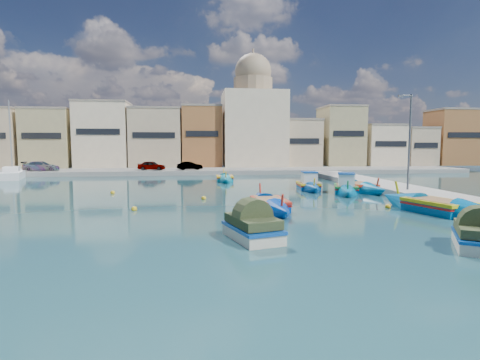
# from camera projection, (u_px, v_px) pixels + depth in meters

# --- Properties ---
(ground) EXTENTS (160.00, 160.00, 0.00)m
(ground) POSITION_uv_depth(u_px,v_px,m) (184.00, 214.00, 22.06)
(ground) COLOR #13303B
(ground) RESTS_ON ground
(east_quay) EXTENTS (4.00, 70.00, 0.50)m
(east_quay) POSITION_uv_depth(u_px,v_px,m) (466.00, 204.00, 24.05)
(east_quay) COLOR gray
(east_quay) RESTS_ON ground
(north_quay) EXTENTS (80.00, 8.00, 0.60)m
(north_quay) POSITION_uv_depth(u_px,v_px,m) (192.00, 171.00, 53.70)
(north_quay) COLOR gray
(north_quay) RESTS_ON ground
(north_townhouses) EXTENTS (83.20, 7.87, 10.19)m
(north_townhouses) POSITION_uv_depth(u_px,v_px,m) (233.00, 139.00, 61.29)
(north_townhouses) COLOR tan
(north_townhouses) RESTS_ON ground
(church_block) EXTENTS (10.00, 10.00, 19.10)m
(church_block) POSITION_uv_depth(u_px,v_px,m) (253.00, 119.00, 61.98)
(church_block) COLOR beige
(church_block) RESTS_ON ground
(quay_street_lamp) EXTENTS (1.18, 0.16, 8.00)m
(quay_street_lamp) POSITION_uv_depth(u_px,v_px,m) (409.00, 141.00, 29.54)
(quay_street_lamp) COLOR #595B60
(quay_street_lamp) RESTS_ON ground
(parked_cars) EXTENTS (23.82, 2.16, 1.31)m
(parked_cars) POSITION_uv_depth(u_px,v_px,m) (109.00, 166.00, 50.87)
(parked_cars) COLOR #4C1919
(parked_cars) RESTS_ON north_quay
(luzzu_turquoise_cabin) EXTENTS (4.49, 8.44, 2.67)m
(luzzu_turquoise_cabin) POSITION_uv_depth(u_px,v_px,m) (346.00, 189.00, 31.90)
(luzzu_turquoise_cabin) COLOR #006DA2
(luzzu_turquoise_cabin) RESTS_ON ground
(luzzu_blue_cabin) EXTENTS (2.44, 7.33, 2.55)m
(luzzu_blue_cabin) POSITION_uv_depth(u_px,v_px,m) (308.00, 186.00, 34.22)
(luzzu_blue_cabin) COLOR #00499D
(luzzu_blue_cabin) RESTS_ON ground
(luzzu_cyan_mid) EXTENTS (2.67, 8.55, 2.49)m
(luzzu_cyan_mid) POSITION_uv_depth(u_px,v_px,m) (359.00, 188.00, 33.14)
(luzzu_cyan_mid) COLOR #006498
(luzzu_cyan_mid) RESTS_ON ground
(luzzu_green) EXTENTS (1.90, 6.91, 2.17)m
(luzzu_green) POSITION_uv_depth(u_px,v_px,m) (225.00, 179.00, 42.06)
(luzzu_green) COLOR #007799
(luzzu_green) RESTS_ON ground
(luzzu_blue_south) EXTENTS (2.21, 8.28, 2.37)m
(luzzu_blue_south) POSITION_uv_depth(u_px,v_px,m) (270.00, 205.00, 23.60)
(luzzu_blue_south) COLOR #00359F
(luzzu_blue_south) RESTS_ON ground
(luzzu_cyan_south) EXTENTS (4.62, 9.23, 2.79)m
(luzzu_cyan_south) POSITION_uv_depth(u_px,v_px,m) (438.00, 208.00, 22.21)
(luzzu_cyan_south) COLOR #005D9D
(luzzu_cyan_south) RESTS_ON ground
(tender_near) EXTENTS (2.50, 3.48, 1.55)m
(tender_near) POSITION_uv_depth(u_px,v_px,m) (252.00, 228.00, 15.98)
(tender_near) COLOR beige
(tender_near) RESTS_ON ground
(tender_far) EXTENTS (2.89, 3.35, 1.45)m
(tender_far) POSITION_uv_depth(u_px,v_px,m) (478.00, 237.00, 14.54)
(tender_far) COLOR beige
(tender_far) RESTS_ON ground
(yacht_north) EXTENTS (4.13, 7.83, 10.06)m
(yacht_north) POSITION_uv_depth(u_px,v_px,m) (14.00, 175.00, 45.93)
(yacht_north) COLOR white
(yacht_north) RESTS_ON ground
(mooring_buoys) EXTENTS (19.60, 22.13, 0.36)m
(mooring_buoys) POSITION_uv_depth(u_px,v_px,m) (212.00, 199.00, 27.49)
(mooring_buoys) COLOR gold
(mooring_buoys) RESTS_ON ground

